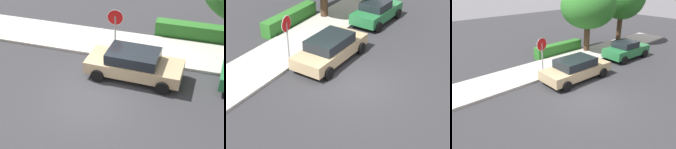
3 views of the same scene
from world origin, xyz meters
The scene contains 5 objects.
ground_plane centered at (0.00, 0.00, 0.00)m, with size 60.00×60.00×0.00m, color #2D2D30.
sidewalk_curb centered at (0.00, 5.01, 0.07)m, with size 32.00×2.92×0.14m, color #B2ADA3.
stop_sign centered at (-0.10, 3.89, 1.84)m, with size 0.82×0.12×2.65m.
parked_car_tan centered at (1.32, 2.28, 0.74)m, with size 4.63×2.16×1.42m.
front_yard_hedge centered at (3.86, 6.94, 0.47)m, with size 4.68×0.74×0.94m.
Camera 1 is at (4.26, -11.21, 9.59)m, focal length 55.00 mm.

